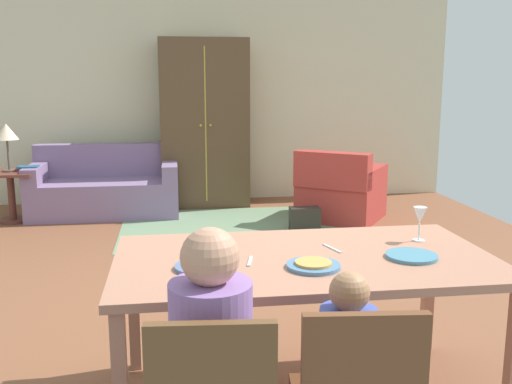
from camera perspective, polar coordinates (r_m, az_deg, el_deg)
ground_plane at (r=4.95m, az=-1.79°, el=-8.15°), size 6.46×6.31×0.02m
back_wall at (r=7.87m, az=-4.49°, el=9.08°), size 6.46×0.10×2.70m
dining_table at (r=2.91m, az=4.75°, el=-7.49°), size 1.85×1.02×0.76m
plate_near_man at (r=2.70m, az=-5.29°, el=-7.27°), size 0.25×0.25×0.02m
pizza_near_man at (r=2.70m, az=-5.30°, el=-6.97°), size 0.17×0.17×0.01m
plate_near_child at (r=2.72m, az=5.62°, el=-7.18°), size 0.25×0.25×0.02m
pizza_near_child at (r=2.71m, az=5.63°, el=-6.88°), size 0.17×0.17×0.01m
plate_near_woman at (r=2.95m, az=14.94°, el=-6.05°), size 0.25×0.25×0.02m
wine_glass at (r=3.22m, az=15.69°, el=-2.34°), size 0.07×0.07×0.19m
fork at (r=2.79m, az=-0.60°, el=-6.76°), size 0.05×0.15×0.01m
knife at (r=3.02m, az=7.44°, el=-5.47°), size 0.06×0.17×0.01m
person_man at (r=2.28m, az=-4.31°, el=-17.94°), size 0.30×0.41×1.11m
area_rug at (r=6.49m, az=-1.59°, el=-3.33°), size 2.60×1.80×0.01m
couch at (r=7.27m, az=-14.46°, el=0.30°), size 1.73×0.86×0.82m
armchair at (r=6.81m, az=8.20°, el=-0.05°), size 1.19×1.19×0.82m
armoire at (r=7.49m, az=-5.06°, el=6.67°), size 1.10×0.59×2.10m
side_table at (r=7.20m, az=-22.78°, el=0.27°), size 0.56×0.56×0.58m
table_lamp at (r=7.12m, az=-23.16°, el=5.27°), size 0.26×0.26×0.54m
book_lower at (r=7.16m, az=-21.45°, el=2.07°), size 0.22×0.16×0.03m
book_upper at (r=7.12m, az=-21.32°, el=2.27°), size 0.22×0.16×0.03m
handbag at (r=6.29m, az=4.77°, el=-2.66°), size 0.32×0.16×0.26m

